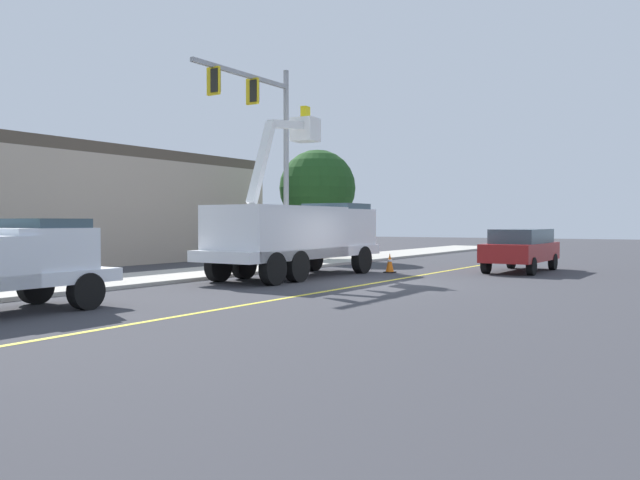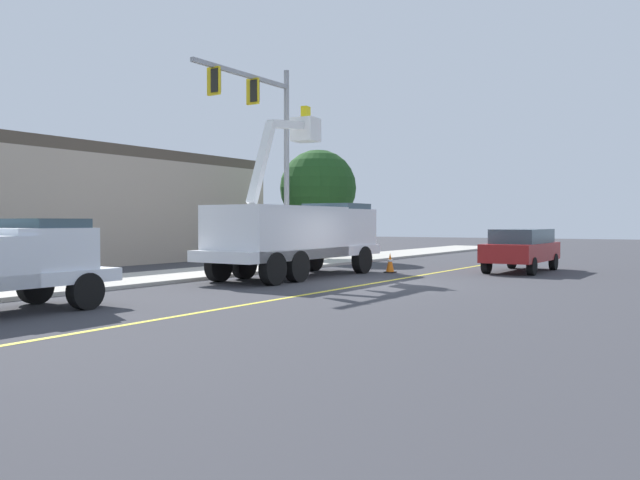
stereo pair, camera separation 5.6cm
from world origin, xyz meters
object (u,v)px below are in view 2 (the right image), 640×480
at_px(passing_minivan, 522,247).
at_px(utility_bucket_truck, 298,232).
at_px(traffic_cone_mid_front, 390,263).
at_px(traffic_signal_mast, 264,129).

bearing_deg(passing_minivan, utility_bucket_truck, 132.83).
relative_size(utility_bucket_truck, traffic_cone_mid_front, 10.95).
height_order(traffic_cone_mid_front, traffic_signal_mast, traffic_signal_mast).
bearing_deg(utility_bucket_truck, traffic_cone_mid_front, -34.27).
xyz_separation_m(utility_bucket_truck, traffic_cone_mid_front, (3.31, -2.25, -1.23)).
bearing_deg(traffic_cone_mid_front, utility_bucket_truck, 145.73).
relative_size(passing_minivan, traffic_cone_mid_front, 6.47).
height_order(utility_bucket_truck, traffic_cone_mid_front, utility_bucket_truck).
distance_m(passing_minivan, traffic_cone_mid_front, 5.35).
height_order(utility_bucket_truck, traffic_signal_mast, traffic_signal_mast).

